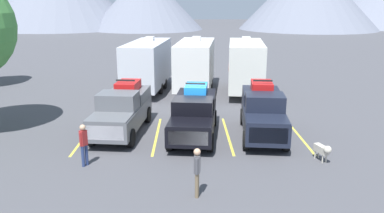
% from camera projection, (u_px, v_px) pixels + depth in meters
% --- Properties ---
extents(ground_plane, '(240.00, 240.00, 0.00)m').
position_uv_depth(ground_plane, '(192.00, 131.00, 19.88)').
color(ground_plane, '#47474C').
extents(pickup_truck_a, '(2.56, 5.71, 2.53)m').
position_uv_depth(pickup_truck_a, '(122.00, 109.00, 19.57)').
color(pickup_truck_a, '#595B60').
rests_on(pickup_truck_a, ground).
extents(pickup_truck_b, '(2.56, 5.61, 2.49)m').
position_uv_depth(pickup_truck_b, '(194.00, 113.00, 19.03)').
color(pickup_truck_b, black).
rests_on(pickup_truck_b, ground).
extents(pickup_truck_c, '(2.49, 5.57, 2.63)m').
position_uv_depth(pickup_truck_c, '(263.00, 111.00, 19.05)').
color(pickup_truck_c, black).
rests_on(pickup_truck_c, ground).
extents(lot_stripe_a, '(0.12, 5.50, 0.01)m').
position_uv_depth(lot_stripe_a, '(86.00, 135.00, 19.28)').
color(lot_stripe_a, gold).
rests_on(lot_stripe_a, ground).
extents(lot_stripe_b, '(0.12, 5.50, 0.01)m').
position_uv_depth(lot_stripe_b, '(157.00, 135.00, 19.32)').
color(lot_stripe_b, gold).
rests_on(lot_stripe_b, ground).
extents(lot_stripe_c, '(0.12, 5.50, 0.01)m').
position_uv_depth(lot_stripe_c, '(228.00, 135.00, 19.37)').
color(lot_stripe_c, gold).
rests_on(lot_stripe_c, ground).
extents(lot_stripe_d, '(0.12, 5.50, 0.01)m').
position_uv_depth(lot_stripe_d, '(298.00, 135.00, 19.41)').
color(lot_stripe_d, gold).
rests_on(lot_stripe_d, ground).
extents(camper_trailer_a, '(3.19, 8.36, 3.87)m').
position_uv_depth(camper_trailer_a, '(147.00, 63.00, 28.22)').
color(camper_trailer_a, silver).
rests_on(camper_trailer_a, ground).
extents(camper_trailer_b, '(3.20, 8.11, 3.90)m').
position_uv_depth(camper_trailer_b, '(195.00, 63.00, 28.21)').
color(camper_trailer_b, white).
rests_on(camper_trailer_b, ground).
extents(camper_trailer_c, '(3.09, 7.95, 3.93)m').
position_uv_depth(camper_trailer_c, '(246.00, 64.00, 27.60)').
color(camper_trailer_c, silver).
rests_on(camper_trailer_c, ground).
extents(person_a, '(0.24, 0.38, 1.74)m').
position_uv_depth(person_a, '(197.00, 169.00, 13.05)').
color(person_a, '#726047').
rests_on(person_a, ground).
extents(person_b, '(0.32, 0.33, 1.75)m').
position_uv_depth(person_b, '(84.00, 142.00, 15.51)').
color(person_b, navy).
rests_on(person_b, ground).
extents(dog, '(0.52, 1.01, 0.79)m').
position_uv_depth(dog, '(323.00, 150.00, 16.03)').
color(dog, beige).
rests_on(dog, ground).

